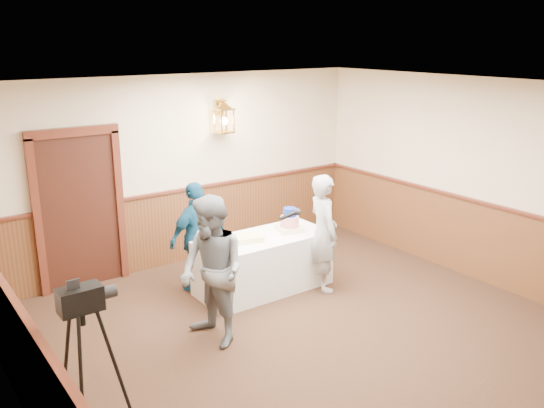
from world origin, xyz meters
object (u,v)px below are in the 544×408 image
(display_table, at_px, (263,263))
(tv_camera_rig, at_px, (88,374))
(interviewer, at_px, (212,272))
(assistant_p, at_px, (198,237))
(baker, at_px, (323,233))
(sheet_cake_yellow, at_px, (248,238))
(sheet_cake_green, at_px, (211,242))
(tiered_cake, at_px, (290,222))

(display_table, relative_size, tv_camera_rig, 1.28)
(interviewer, relative_size, assistant_p, 1.13)
(display_table, height_order, baker, baker)
(sheet_cake_yellow, distance_m, interviewer, 1.30)
(assistant_p, bearing_deg, tv_camera_rig, 34.34)
(sheet_cake_green, distance_m, baker, 1.50)
(baker, bearing_deg, interviewer, 115.98)
(tiered_cake, distance_m, sheet_cake_yellow, 0.69)
(tv_camera_rig, bearing_deg, interviewer, 25.94)
(interviewer, xyz_separation_m, tv_camera_rig, (-1.66, -0.83, -0.21))
(interviewer, bearing_deg, sheet_cake_yellow, 124.24)
(assistant_p, bearing_deg, sheet_cake_yellow, 120.61)
(sheet_cake_yellow, bearing_deg, assistant_p, 130.84)
(display_table, relative_size, sheet_cake_yellow, 5.12)
(interviewer, relative_size, tv_camera_rig, 1.20)
(tiered_cake, xyz_separation_m, sheet_cake_yellow, (-0.68, -0.01, -0.09))
(sheet_cake_yellow, bearing_deg, tiered_cake, 0.99)
(sheet_cake_yellow, height_order, interviewer, interviewer)
(sheet_cake_yellow, height_order, assistant_p, assistant_p)
(tiered_cake, bearing_deg, baker, -62.59)
(sheet_cake_green, xyz_separation_m, assistant_p, (0.01, 0.39, -0.04))
(sheet_cake_green, bearing_deg, tiered_cake, -6.52)
(sheet_cake_yellow, xyz_separation_m, baker, (0.91, -0.43, 0.01))
(interviewer, bearing_deg, tv_camera_rig, -68.42)
(display_table, xyz_separation_m, assistant_p, (-0.71, 0.51, 0.37))
(interviewer, distance_m, assistant_p, 1.46)
(sheet_cake_green, bearing_deg, sheet_cake_yellow, -17.03)
(assistant_p, bearing_deg, sheet_cake_green, 77.98)
(sheet_cake_yellow, distance_m, tv_camera_rig, 3.14)
(sheet_cake_yellow, relative_size, assistant_p, 0.23)
(display_table, distance_m, interviewer, 1.58)
(sheet_cake_yellow, height_order, tv_camera_rig, tv_camera_rig)
(sheet_cake_green, relative_size, interviewer, 0.17)
(baker, bearing_deg, display_table, 70.50)
(tiered_cake, xyz_separation_m, baker, (0.23, -0.44, -0.08))
(sheet_cake_green, distance_m, tv_camera_rig, 2.84)
(display_table, bearing_deg, tv_camera_rig, -150.28)
(display_table, distance_m, sheet_cake_yellow, 0.48)
(sheet_cake_yellow, bearing_deg, sheet_cake_green, 162.97)
(display_table, bearing_deg, sheet_cake_green, 170.16)
(baker, distance_m, tv_camera_rig, 3.78)
(baker, xyz_separation_m, assistant_p, (-1.37, 0.96, -0.05))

